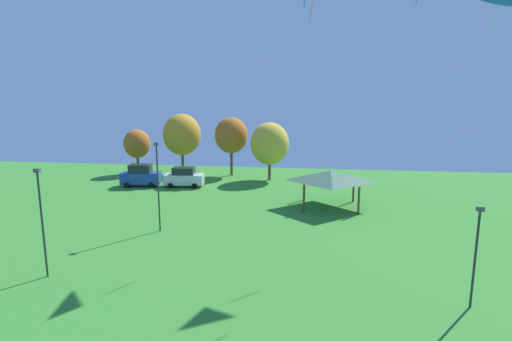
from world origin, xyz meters
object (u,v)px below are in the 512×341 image
at_px(light_post_1, 158,182).
at_px(treeline_tree_1, 182,135).
at_px(light_post_2, 42,217).
at_px(treeline_tree_2, 231,135).
at_px(parked_car_second_from_left, 184,177).
at_px(treeline_tree_0, 137,144).
at_px(park_pavilion, 330,176).
at_px(treeline_tree_3, 270,144).
at_px(parked_car_leftmost, 141,176).
at_px(light_post_0, 476,251).

distance_m(light_post_1, treeline_tree_1, 24.02).
xyz_separation_m(light_post_2, treeline_tree_2, (4.97, 32.09, 1.74)).
bearing_deg(parked_car_second_from_left, light_post_2, -96.09).
height_order(light_post_2, treeline_tree_1, treeline_tree_1).
distance_m(light_post_1, treeline_tree_0, 25.61).
relative_size(park_pavilion, light_post_1, 0.90).
height_order(treeline_tree_1, treeline_tree_2, treeline_tree_1).
distance_m(parked_car_second_from_left, treeline_tree_2, 9.80).
distance_m(treeline_tree_1, treeline_tree_2, 6.87).
distance_m(light_post_2, treeline_tree_3, 31.46).
bearing_deg(treeline_tree_2, park_pavilion, -48.92).
relative_size(parked_car_leftmost, treeline_tree_0, 0.77).
height_order(treeline_tree_0, treeline_tree_1, treeline_tree_1).
xyz_separation_m(parked_car_second_from_left, treeline_tree_1, (-2.62, 7.76, 4.29)).
height_order(parked_car_second_from_left, light_post_1, light_post_1).
distance_m(light_post_0, treeline_tree_0, 45.13).
relative_size(park_pavilion, treeline_tree_2, 0.82).
distance_m(park_pavilion, treeline_tree_1, 24.23).
bearing_deg(treeline_tree_0, light_post_0, -45.08).
bearing_deg(light_post_2, light_post_0, -1.04).
bearing_deg(light_post_2, park_pavilion, 45.44).
relative_size(park_pavilion, light_post_2, 0.98).
distance_m(treeline_tree_0, treeline_tree_1, 6.41).
distance_m(parked_car_second_from_left, light_post_1, 16.08).
height_order(parked_car_leftmost, light_post_0, light_post_0).
relative_size(parked_car_leftmost, treeline_tree_2, 0.61).
xyz_separation_m(parked_car_leftmost, treeline_tree_3, (14.90, 5.68, 3.40)).
relative_size(light_post_2, treeline_tree_3, 0.89).
relative_size(light_post_1, treeline_tree_1, 0.86).
distance_m(light_post_0, light_post_2, 23.73).
relative_size(parked_car_leftmost, treeline_tree_1, 0.58).
xyz_separation_m(parked_car_second_from_left, treeline_tree_0, (-8.88, 7.16, 3.00)).
bearing_deg(parked_car_second_from_left, light_post_0, -51.54).
relative_size(park_pavilion, treeline_tree_0, 1.04).
relative_size(parked_car_second_from_left, treeline_tree_3, 0.64).
height_order(parked_car_leftmost, park_pavilion, park_pavilion).
relative_size(light_post_1, treeline_tree_2, 0.90).
distance_m(parked_car_leftmost, light_post_0, 37.35).
bearing_deg(treeline_tree_1, treeline_tree_3, -11.26).
height_order(light_post_0, light_post_2, light_post_2).
height_order(parked_car_leftmost, treeline_tree_1, treeline_tree_1).
bearing_deg(park_pavilion, treeline_tree_2, 131.08).
bearing_deg(treeline_tree_0, treeline_tree_2, 2.51).
relative_size(light_post_0, treeline_tree_3, 0.72).
bearing_deg(park_pavilion, treeline_tree_3, 120.66).
bearing_deg(treeline_tree_0, light_post_1, -62.52).
bearing_deg(treeline_tree_1, treeline_tree_0, -174.50).
bearing_deg(treeline_tree_2, treeline_tree_3, -24.01).
relative_size(light_post_0, treeline_tree_0, 0.87).
height_order(parked_car_second_from_left, treeline_tree_3, treeline_tree_3).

